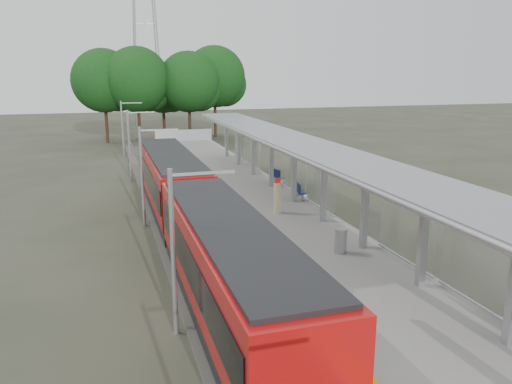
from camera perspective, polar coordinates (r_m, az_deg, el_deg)
trackbed at (r=29.04m, az=-9.23°, el=-2.72°), size 3.00×70.00×0.24m
platform at (r=29.83m, az=-0.68°, el=-1.34°), size 6.00×50.00×1.00m
tactile_strip at (r=29.11m, az=-5.50°, el=-0.74°), size 0.60×50.00×0.02m
end_fence at (r=53.63m, az=-8.27°, el=6.43°), size 6.00×0.10×1.20m
train at (r=22.82m, az=-7.31°, el=-2.14°), size 2.74×27.60×3.62m
canopy at (r=26.05m, az=5.09°, el=4.73°), size 3.27×38.00×3.66m
tree_cluster at (r=61.50m, az=-10.51°, el=12.41°), size 20.78×11.66×11.36m
catenary_masts at (r=27.24m, az=-12.74°, el=2.08°), size 2.08×48.16×5.40m
bench_mid at (r=29.03m, az=4.97°, el=0.25°), size 0.68×1.47×0.97m
bench_far at (r=32.94m, az=2.33°, el=1.90°), size 0.66×1.48×0.97m
info_pillar_far at (r=25.95m, az=2.49°, el=-0.67°), size 0.42×0.42×1.86m
litter_bin at (r=20.60m, az=9.65°, el=-5.54°), size 0.56×0.56×1.03m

